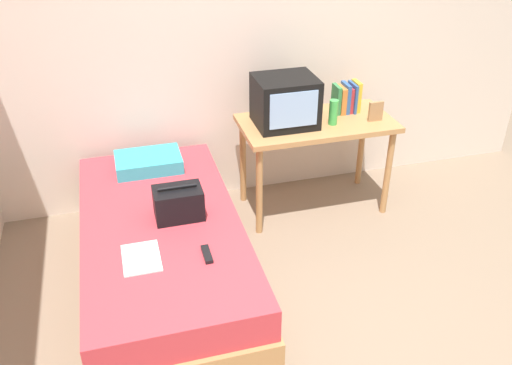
# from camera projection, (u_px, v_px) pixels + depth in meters

# --- Properties ---
(ground_plane) EXTENTS (8.00, 8.00, 0.00)m
(ground_plane) POSITION_uv_depth(u_px,v_px,m) (330.00, 358.00, 3.12)
(ground_plane) COLOR #84705B
(wall_back) EXTENTS (5.20, 0.10, 2.60)m
(wall_back) POSITION_uv_depth(u_px,v_px,m) (241.00, 38.00, 4.11)
(wall_back) COLOR beige
(wall_back) RESTS_ON ground
(bed) EXTENTS (1.00, 2.00, 0.52)m
(bed) POSITION_uv_depth(u_px,v_px,m) (164.00, 253.00, 3.54)
(bed) COLOR #B27F4C
(bed) RESTS_ON ground
(desk) EXTENTS (1.16, 0.60, 0.76)m
(desk) POSITION_uv_depth(u_px,v_px,m) (316.00, 133.00, 4.16)
(desk) COLOR #B27F4C
(desk) RESTS_ON ground
(tv) EXTENTS (0.44, 0.39, 0.36)m
(tv) POSITION_uv_depth(u_px,v_px,m) (285.00, 101.00, 3.97)
(tv) COLOR black
(tv) RESTS_ON desk
(water_bottle) EXTENTS (0.07, 0.07, 0.19)m
(water_bottle) POSITION_uv_depth(u_px,v_px,m) (333.00, 112.00, 4.01)
(water_bottle) COLOR green
(water_bottle) RESTS_ON desk
(book_row) EXTENTS (0.20, 0.16, 0.24)m
(book_row) POSITION_uv_depth(u_px,v_px,m) (346.00, 98.00, 4.21)
(book_row) COLOR #337F47
(book_row) RESTS_ON desk
(picture_frame) EXTENTS (0.11, 0.02, 0.15)m
(picture_frame) POSITION_uv_depth(u_px,v_px,m) (376.00, 111.00, 4.08)
(picture_frame) COLOR #9E754C
(picture_frame) RESTS_ON desk
(pillow) EXTENTS (0.47, 0.33, 0.10)m
(pillow) POSITION_uv_depth(u_px,v_px,m) (149.00, 162.00, 3.95)
(pillow) COLOR #33A8B7
(pillow) RESTS_ON bed
(handbag) EXTENTS (0.30, 0.20, 0.23)m
(handbag) POSITION_uv_depth(u_px,v_px,m) (178.00, 203.00, 3.39)
(handbag) COLOR black
(handbag) RESTS_ON bed
(magazine) EXTENTS (0.21, 0.29, 0.01)m
(magazine) POSITION_uv_depth(u_px,v_px,m) (141.00, 258.00, 3.07)
(magazine) COLOR white
(magazine) RESTS_ON bed
(remote_dark) EXTENTS (0.04, 0.16, 0.02)m
(remote_dark) POSITION_uv_depth(u_px,v_px,m) (207.00, 254.00, 3.09)
(remote_dark) COLOR black
(remote_dark) RESTS_ON bed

